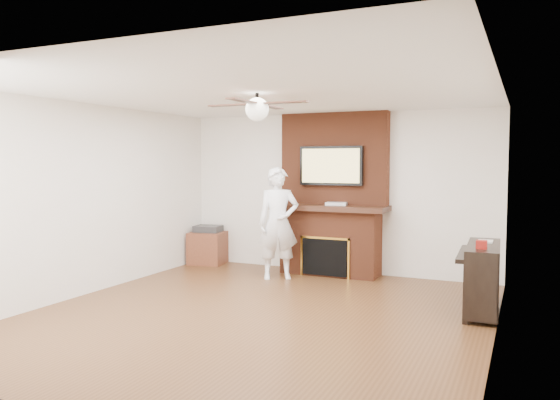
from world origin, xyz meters
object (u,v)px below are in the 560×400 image
at_px(fireplace, 332,210).
at_px(person, 278,223).
at_px(piano, 482,276).
at_px(side_table, 208,246).

bearing_deg(fireplace, person, -131.43).
bearing_deg(person, fireplace, 17.09).
height_order(person, piano, person).
xyz_separation_m(fireplace, piano, (2.31, -1.38, -0.57)).
distance_m(side_table, piano, 4.69).
xyz_separation_m(fireplace, person, (-0.60, -0.68, -0.16)).
bearing_deg(side_table, fireplace, -7.19).
height_order(fireplace, person, fireplace).
bearing_deg(side_table, piano, -25.13).
relative_size(side_table, piano, 0.53).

